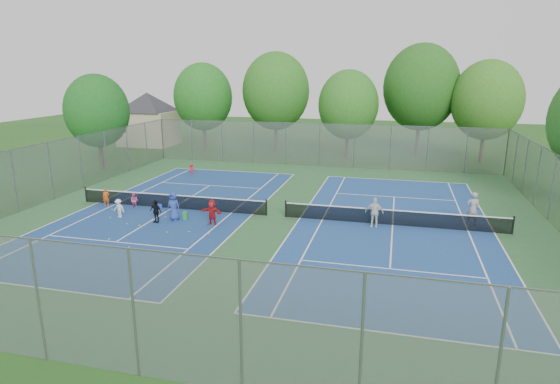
% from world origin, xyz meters
% --- Properties ---
extents(ground, '(120.00, 120.00, 0.00)m').
position_xyz_m(ground, '(0.00, 0.00, 0.00)').
color(ground, '#204D18').
rests_on(ground, ground).
extents(court_pad, '(32.00, 32.00, 0.01)m').
position_xyz_m(court_pad, '(0.00, 0.00, 0.01)').
color(court_pad, '#2B5C31').
rests_on(court_pad, ground).
extents(court_left, '(10.97, 23.77, 0.01)m').
position_xyz_m(court_left, '(-7.00, 0.00, 0.02)').
color(court_left, navy).
rests_on(court_left, court_pad).
extents(court_right, '(10.97, 23.77, 0.01)m').
position_xyz_m(court_right, '(7.00, 0.00, 0.02)').
color(court_right, navy).
rests_on(court_right, court_pad).
extents(net_left, '(12.87, 0.10, 0.91)m').
position_xyz_m(net_left, '(-7.00, 0.00, 0.46)').
color(net_left, black).
rests_on(net_left, ground).
extents(net_right, '(12.87, 0.10, 0.91)m').
position_xyz_m(net_right, '(7.00, 0.00, 0.46)').
color(net_right, black).
rests_on(net_right, ground).
extents(fence_north, '(32.00, 0.10, 4.00)m').
position_xyz_m(fence_north, '(0.00, 16.00, 2.00)').
color(fence_north, gray).
rests_on(fence_north, ground).
extents(fence_south, '(32.00, 0.10, 4.00)m').
position_xyz_m(fence_south, '(0.00, -16.00, 2.00)').
color(fence_south, gray).
rests_on(fence_south, ground).
extents(fence_west, '(0.10, 32.00, 4.00)m').
position_xyz_m(fence_west, '(-16.00, 0.00, 2.00)').
color(fence_west, gray).
rests_on(fence_west, ground).
extents(house, '(11.03, 11.03, 7.30)m').
position_xyz_m(house, '(-22.00, 24.00, 4.21)').
color(house, '#B7A88C').
rests_on(house, ground).
extents(tree_nw, '(6.40, 6.40, 9.58)m').
position_xyz_m(tree_nw, '(-14.00, 22.00, 5.89)').
color(tree_nw, '#443326').
rests_on(tree_nw, ground).
extents(tree_nl, '(7.20, 7.20, 10.69)m').
position_xyz_m(tree_nl, '(-6.00, 23.00, 6.54)').
color(tree_nl, '#443326').
rests_on(tree_nl, ground).
extents(tree_nc, '(6.00, 6.00, 8.85)m').
position_xyz_m(tree_nc, '(2.00, 21.00, 5.39)').
color(tree_nc, '#443326').
rests_on(tree_nc, ground).
extents(tree_nr, '(7.60, 7.60, 11.42)m').
position_xyz_m(tree_nr, '(9.00, 24.00, 7.04)').
color(tree_nr, '#443326').
rests_on(tree_nr, ground).
extents(tree_ne, '(6.60, 6.60, 9.77)m').
position_xyz_m(tree_ne, '(15.00, 22.00, 5.97)').
color(tree_ne, '#443326').
rests_on(tree_ne, ground).
extents(tree_side_w, '(5.60, 5.60, 8.47)m').
position_xyz_m(tree_side_w, '(-19.00, 10.00, 5.24)').
color(tree_side_w, '#443326').
rests_on(tree_side_w, ground).
extents(ball_crate, '(0.40, 0.40, 0.26)m').
position_xyz_m(ball_crate, '(-7.87, -0.02, 0.13)').
color(ball_crate, blue).
rests_on(ball_crate, ground).
extents(ball_hopper, '(0.28, 0.28, 0.50)m').
position_xyz_m(ball_hopper, '(-5.14, -1.93, 0.25)').
color(ball_hopper, green).
rests_on(ball_hopper, ground).
extents(student_a, '(0.52, 0.42, 1.23)m').
position_xyz_m(student_a, '(-11.40, -0.62, 0.62)').
color(student_a, '#D34D13').
rests_on(student_a, ground).
extents(student_b, '(0.55, 0.45, 1.04)m').
position_xyz_m(student_b, '(-9.34, -0.60, 0.52)').
color(student_b, '#DD5693').
rests_on(student_b, ground).
extents(student_c, '(0.80, 0.52, 1.16)m').
position_xyz_m(student_c, '(-9.24, -2.54, 0.58)').
color(student_c, silver).
rests_on(student_c, ground).
extents(student_d, '(0.86, 0.49, 1.38)m').
position_xyz_m(student_d, '(-6.56, -2.90, 0.69)').
color(student_d, black).
rests_on(student_d, ground).
extents(student_e, '(0.89, 0.63, 1.72)m').
position_xyz_m(student_e, '(-5.75, -2.20, 0.86)').
color(student_e, '#284293').
rests_on(student_e, ground).
extents(student_f, '(1.47, 0.69, 1.53)m').
position_xyz_m(student_f, '(-3.17, -2.51, 0.76)').
color(student_f, red).
rests_on(student_f, ground).
extents(child_far_baseline, '(0.73, 0.55, 1.01)m').
position_xyz_m(child_far_baseline, '(-9.95, 9.51, 0.50)').
color(child_far_baseline, red).
rests_on(child_far_baseline, ground).
extents(instructor, '(0.77, 0.55, 1.99)m').
position_xyz_m(instructor, '(11.42, 1.12, 0.99)').
color(instructor, gray).
rests_on(instructor, ground).
extents(teen_court_b, '(1.05, 0.49, 1.74)m').
position_xyz_m(teen_court_b, '(5.94, -0.53, 0.87)').
color(teen_court_b, silver).
rests_on(teen_court_b, ground).
extents(tennis_ball_0, '(0.07, 0.07, 0.07)m').
position_xyz_m(tennis_ball_0, '(-5.88, -6.94, 0.03)').
color(tennis_ball_0, '#DAEA36').
rests_on(tennis_ball_0, ground).
extents(tennis_ball_1, '(0.07, 0.07, 0.07)m').
position_xyz_m(tennis_ball_1, '(-5.07, -4.44, 0.03)').
color(tennis_ball_1, '#C2E334').
rests_on(tennis_ball_1, ground).
extents(tennis_ball_2, '(0.07, 0.07, 0.07)m').
position_xyz_m(tennis_ball_2, '(-6.48, -1.90, 0.03)').
color(tennis_ball_2, '#B3C52D').
rests_on(tennis_ball_2, ground).
extents(tennis_ball_3, '(0.07, 0.07, 0.07)m').
position_xyz_m(tennis_ball_3, '(-10.56, -1.33, 0.03)').
color(tennis_ball_3, '#C4ED37').
rests_on(tennis_ball_3, ground).
extents(tennis_ball_4, '(0.07, 0.07, 0.07)m').
position_xyz_m(tennis_ball_4, '(-2.75, -4.05, 0.03)').
color(tennis_ball_4, '#BBE234').
rests_on(tennis_ball_4, ground).
extents(tennis_ball_5, '(0.07, 0.07, 0.07)m').
position_xyz_m(tennis_ball_5, '(-9.65, -2.87, 0.03)').
color(tennis_ball_5, '#C0D932').
rests_on(tennis_ball_5, ground).
extents(tennis_ball_6, '(0.07, 0.07, 0.07)m').
position_xyz_m(tennis_ball_6, '(-8.02, -3.68, 0.03)').
color(tennis_ball_6, '#ABCA2F').
rests_on(tennis_ball_6, ground).
extents(tennis_ball_7, '(0.07, 0.07, 0.07)m').
position_xyz_m(tennis_ball_7, '(-3.95, -4.05, 0.03)').
color(tennis_ball_7, '#EBF438').
rests_on(tennis_ball_7, ground).
extents(tennis_ball_8, '(0.07, 0.07, 0.07)m').
position_xyz_m(tennis_ball_8, '(-9.74, -1.89, 0.03)').
color(tennis_ball_8, '#B3D331').
rests_on(tennis_ball_8, ground).
extents(tennis_ball_9, '(0.07, 0.07, 0.07)m').
position_xyz_m(tennis_ball_9, '(-7.55, -6.17, 0.03)').
color(tennis_ball_9, '#F1F538').
rests_on(tennis_ball_9, ground).
extents(tennis_ball_10, '(0.07, 0.07, 0.07)m').
position_xyz_m(tennis_ball_10, '(-7.17, -3.79, 0.03)').
color(tennis_ball_10, '#E8F539').
rests_on(tennis_ball_10, ground).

